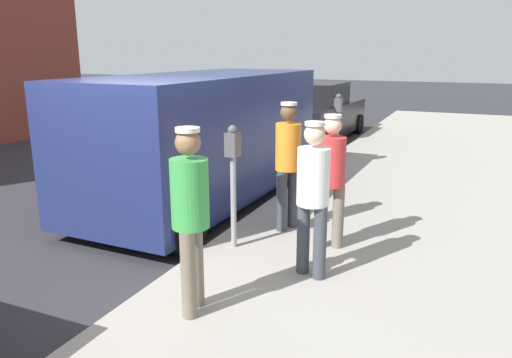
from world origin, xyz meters
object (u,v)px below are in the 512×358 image
Objects in this scene: parked_van at (205,135)px; pedestrian_in_white at (313,190)px; pedestrian_in_green at (190,210)px; parked_sedan_ahead at (314,114)px; pedestrian_in_orange at (288,158)px; parking_meter_far at (338,117)px; pedestrian_in_red at (331,174)px; parking_meter_near at (233,166)px.

pedestrian_in_white is at bearing -41.89° from parked_van.
parked_sedan_ahead is (-2.00, 10.17, -0.40)m from pedestrian_in_green.
pedestrian_in_orange is 0.39× the size of parked_sedan_ahead.
parking_meter_far is 5.39m from pedestrian_in_white.
parked_van is (-2.57, 1.50, 0.07)m from pedestrian_in_red.
pedestrian_in_orange is at bearing 148.82° from pedestrian_in_red.
parking_meter_near is 1.17m from pedestrian_in_red.
parked_van is at bearing -117.18° from parking_meter_far.
pedestrian_in_red is 8.60m from parked_sedan_ahead.
parked_van is at bearing 150.14° from pedestrian_in_orange.
parking_meter_near is at bearing -112.93° from pedestrian_in_orange.
pedestrian_in_green reaches higher than pedestrian_in_orange.
pedestrian_in_green is (-0.72, -2.02, 0.06)m from pedestrian_in_red.
pedestrian_in_red is 0.95× the size of pedestrian_in_green.
parked_sedan_ahead is (-2.03, 7.73, -0.39)m from pedestrian_in_orange.
parking_meter_far is 0.91× the size of pedestrian_in_white.
parking_meter_far is 0.88× the size of pedestrian_in_green.
parked_van is 1.18× the size of parked_sedan_ahead.
pedestrian_in_green reaches higher than pedestrian_in_red.
pedestrian_in_orange reaches higher than pedestrian_in_red.
pedestrian_in_red is at bearing 92.89° from pedestrian_in_white.
pedestrian_in_red is at bearing 23.21° from parking_meter_near.
parked_sedan_ahead is (-1.65, 3.73, -0.43)m from parking_meter_far.
pedestrian_in_red is 0.37× the size of parked_sedan_ahead.
pedestrian_in_orange is at bearing 120.31° from pedestrian_in_white.
pedestrian_in_white reaches higher than pedestrian_in_red.
pedestrian_in_red is 0.82m from pedestrian_in_orange.
pedestrian_in_green reaches higher than parked_sedan_ahead.
parking_meter_near is 0.96m from pedestrian_in_orange.
pedestrian_in_green reaches higher than parking_meter_far.
pedestrian_in_orange reaches higher than parking_meter_near.
pedestrian_in_green is 2.44m from pedestrian_in_orange.
pedestrian_in_red is at bearing 70.27° from pedestrian_in_green.
parked_van is (-1.50, -2.92, -0.03)m from parking_meter_far.
pedestrian_in_white is at bearing -59.69° from pedestrian_in_orange.
parked_sedan_ahead is at bearing 91.33° from parked_van.
parking_meter_near is 0.34× the size of parked_sedan_ahead.
parking_meter_near is 0.88× the size of pedestrian_in_green.
parking_meter_near is 1.60m from pedestrian_in_green.
pedestrian_in_white is 0.97× the size of pedestrian_in_orange.
pedestrian_in_red is 0.98× the size of pedestrian_in_white.
pedestrian_in_orange is at bearing -75.29° from parked_sedan_ahead.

